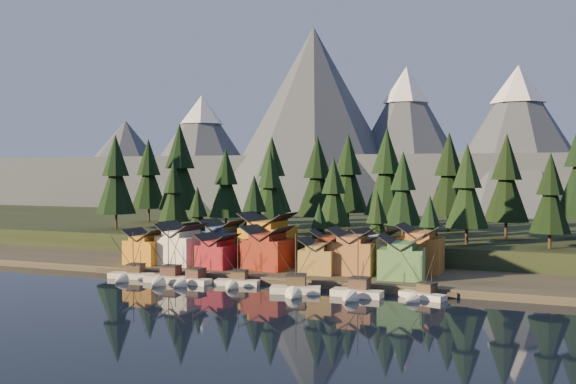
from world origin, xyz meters
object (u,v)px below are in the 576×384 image
at_px(boat_2, 188,273).
at_px(boat_0, 129,270).
at_px(house_front_1, 181,243).
at_px(house_back_0, 180,239).
at_px(boat_1, 165,271).
at_px(boat_5, 355,284).
at_px(boat_3, 236,276).
at_px(house_back_1, 223,239).
at_px(boat_6, 420,289).
at_px(house_front_0, 146,246).
at_px(boat_4, 295,281).

bearing_deg(boat_2, boat_0, -175.90).
relative_size(house_front_1, house_back_0, 1.12).
bearing_deg(boat_1, house_front_1, 103.54).
xyz_separation_m(boat_5, house_back_0, (-52.03, 25.31, 3.75)).
height_order(boat_0, house_back_0, house_back_0).
distance_m(boat_3, boat_5, 25.66).
bearing_deg(house_back_0, boat_1, -58.61).
height_order(boat_3, house_front_1, house_front_1).
height_order(boat_0, house_back_1, house_back_1).
height_order(boat_0, boat_5, boat_5).
bearing_deg(boat_3, boat_0, 173.46).
distance_m(boat_0, house_back_0, 24.20).
bearing_deg(house_front_1, boat_6, -4.88).
relative_size(boat_1, house_front_0, 1.46).
height_order(boat_1, boat_6, boat_1).
distance_m(boat_3, boat_6, 36.89).
relative_size(boat_0, boat_4, 0.91).
xyz_separation_m(boat_6, house_back_0, (-63.40, 22.59, 4.27)).
relative_size(house_front_0, house_front_1, 0.82).
distance_m(boat_2, house_back_1, 25.40).
xyz_separation_m(boat_5, boat_6, (11.36, 2.72, -0.52)).
height_order(boat_3, boat_6, boat_3).
distance_m(boat_5, house_back_1, 47.65).
height_order(boat_4, boat_5, boat_4).
bearing_deg(boat_3, boat_1, 178.86).
bearing_deg(boat_3, house_back_0, 130.52).
xyz_separation_m(boat_1, house_back_1, (0.67, 24.86, 4.22)).
xyz_separation_m(house_front_0, house_back_1, (14.15, 11.76, 0.90)).
distance_m(boat_1, house_back_0, 27.53).
bearing_deg(house_front_1, house_front_0, -159.00).
bearing_deg(house_back_1, boat_5, -29.11).
xyz_separation_m(boat_1, boat_2, (5.44, 0.30, -0.17)).
xyz_separation_m(boat_0, house_front_1, (4.52, 14.00, 4.49)).
height_order(boat_6, house_front_1, house_front_1).
bearing_deg(boat_0, boat_3, -4.57).
distance_m(boat_4, house_back_0, 48.53).
relative_size(boat_3, house_back_1, 1.09).
relative_size(boat_3, house_back_0, 1.17).
height_order(boat_1, boat_2, boat_1).
bearing_deg(boat_2, boat_4, 2.91).
bearing_deg(house_front_1, boat_1, -63.78).
height_order(house_front_0, house_back_1, house_back_1).
xyz_separation_m(boat_0, boat_2, (15.00, -0.79, 0.26)).
bearing_deg(boat_0, boat_5, -8.53).
bearing_deg(boat_3, boat_4, -22.70).
height_order(boat_1, house_back_1, house_back_1).
bearing_deg(house_back_1, boat_1, -88.43).
height_order(boat_2, boat_6, boat_2).
height_order(boat_1, house_back_0, boat_1).
distance_m(boat_6, house_back_0, 67.43).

